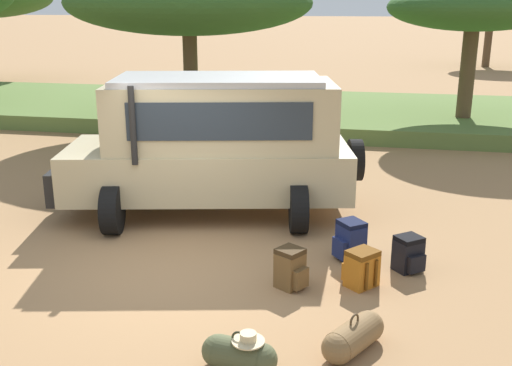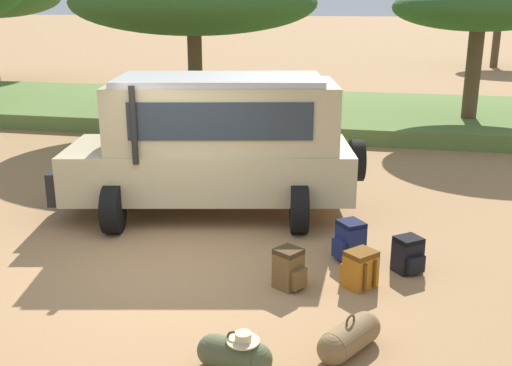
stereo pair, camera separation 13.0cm
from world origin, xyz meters
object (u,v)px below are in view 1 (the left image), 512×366
(duffel_bag_low_black_case, at_px, (239,354))
(safari_vehicle, at_px, (214,143))
(duffel_bag_soft_canvas, at_px, (353,337))
(acacia_tree_centre_back, at_px, (189,3))
(backpack_cluster_center, at_px, (361,268))
(acacia_tree_right_mid, at_px, (474,9))
(backpack_near_rear_wheel, at_px, (350,241))
(backpack_outermost, at_px, (291,269))
(acacia_tree_far_right, at_px, (492,1))
(backpack_beside_front_wheel, at_px, (409,254))

(duffel_bag_low_black_case, bearing_deg, safari_vehicle, 108.09)
(duffel_bag_soft_canvas, relative_size, acacia_tree_centre_back, 0.13)
(safari_vehicle, height_order, backpack_cluster_center, safari_vehicle)
(duffel_bag_soft_canvas, bearing_deg, acacia_tree_right_mid, 78.09)
(safari_vehicle, bearing_deg, acacia_tree_centre_back, 110.54)
(acacia_tree_centre_back, height_order, acacia_tree_right_mid, acacia_tree_centre_back)
(backpack_cluster_center, relative_size, backpack_near_rear_wheel, 0.86)
(backpack_outermost, xyz_separation_m, duffel_bag_low_black_case, (-0.24, -1.97, -0.09))
(backpack_near_rear_wheel, relative_size, acacia_tree_centre_back, 0.09)
(safari_vehicle, xyz_separation_m, duffel_bag_low_black_case, (1.51, -4.61, -1.11))
(backpack_near_rear_wheel, relative_size, duffel_bag_low_black_case, 0.73)
(acacia_tree_far_right, bearing_deg, backpack_near_rear_wheel, -102.32)
(backpack_cluster_center, relative_size, duffel_bag_low_black_case, 0.64)
(backpack_cluster_center, height_order, acacia_tree_right_mid, acacia_tree_right_mid)
(backpack_outermost, height_order, duffel_bag_soft_canvas, backpack_outermost)
(backpack_outermost, height_order, acacia_tree_centre_back, acacia_tree_centre_back)
(acacia_tree_right_mid, xyz_separation_m, acacia_tree_far_right, (3.63, 19.39, 0.23))
(backpack_cluster_center, bearing_deg, backpack_beside_front_wheel, 43.81)
(duffel_bag_soft_canvas, relative_size, acacia_tree_far_right, 0.17)
(backpack_beside_front_wheel, bearing_deg, duffel_bag_low_black_case, -122.59)
(acacia_tree_right_mid, bearing_deg, backpack_beside_front_wheel, -100.84)
(backpack_beside_front_wheel, height_order, backpack_outermost, backpack_outermost)
(safari_vehicle, distance_m, backpack_near_rear_wheel, 3.10)
(safari_vehicle, height_order, backpack_beside_front_wheel, safari_vehicle)
(backpack_near_rear_wheel, height_order, acacia_tree_centre_back, acacia_tree_centre_back)
(safari_vehicle, distance_m, acacia_tree_right_mid, 9.96)
(backpack_near_rear_wheel, distance_m, duffel_bag_soft_canvas, 2.46)
(backpack_beside_front_wheel, bearing_deg, safari_vehicle, 151.33)
(backpack_beside_front_wheel, relative_size, backpack_outermost, 0.93)
(acacia_tree_centre_back, bearing_deg, acacia_tree_far_right, 61.26)
(backpack_cluster_center, relative_size, backpack_outermost, 0.95)
(backpack_outermost, relative_size, duffel_bag_soft_canvas, 0.63)
(backpack_outermost, xyz_separation_m, acacia_tree_right_mid, (3.47, 10.85, 3.20))
(acacia_tree_centre_back, xyz_separation_m, acacia_tree_right_mid, (7.77, 1.39, -0.14))
(duffel_bag_soft_canvas, distance_m, acacia_tree_right_mid, 12.93)
(backpack_cluster_center, distance_m, acacia_tree_right_mid, 11.39)
(backpack_cluster_center, bearing_deg, backpack_outermost, -165.86)
(backpack_cluster_center, xyz_separation_m, backpack_outermost, (-0.92, -0.23, 0.02))
(backpack_near_rear_wheel, bearing_deg, backpack_beside_front_wheel, -15.18)
(duffel_bag_soft_canvas, bearing_deg, acacia_tree_centre_back, 115.58)
(backpack_beside_front_wheel, relative_size, acacia_tree_right_mid, 0.11)
(backpack_beside_front_wheel, height_order, backpack_cluster_center, backpack_beside_front_wheel)
(acacia_tree_centre_back, height_order, acacia_tree_far_right, acacia_tree_far_right)
(backpack_near_rear_wheel, distance_m, acacia_tree_right_mid, 10.65)
(safari_vehicle, bearing_deg, backpack_outermost, -56.57)
(safari_vehicle, distance_m, backpack_beside_front_wheel, 3.91)
(backpack_beside_front_wheel, relative_size, backpack_cluster_center, 0.99)
(backpack_outermost, bearing_deg, acacia_tree_centre_back, 114.44)
(backpack_near_rear_wheel, height_order, duffel_bag_low_black_case, backpack_near_rear_wheel)
(duffel_bag_low_black_case, distance_m, acacia_tree_right_mid, 13.74)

